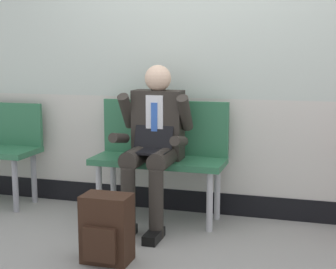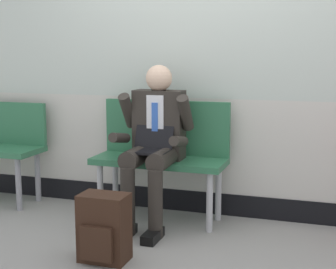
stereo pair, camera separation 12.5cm
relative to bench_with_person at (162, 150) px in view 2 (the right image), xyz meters
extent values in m
plane|color=gray|center=(0.28, -0.37, -0.57)|extent=(18.00, 18.00, 0.00)
cube|color=beige|center=(0.28, 0.28, 0.01)|extent=(5.21, 0.12, 0.80)
cube|color=black|center=(0.28, 0.28, -0.48)|extent=(5.21, 0.14, 0.19)
cube|color=#2D6B47|center=(0.00, -0.07, -0.08)|extent=(1.08, 0.42, 0.05)
cube|color=#2D6B47|center=(0.00, 0.11, 0.17)|extent=(1.08, 0.04, 0.45)
cylinder|color=#B7B7BC|center=(-0.46, -0.22, -0.34)|extent=(0.05, 0.05, 0.47)
cylinder|color=#B7B7BC|center=(-0.46, 0.08, -0.34)|extent=(0.05, 0.05, 0.47)
cylinder|color=#B7B7BC|center=(0.46, -0.22, -0.34)|extent=(0.05, 0.05, 0.47)
cylinder|color=#B7B7BC|center=(0.46, 0.08, -0.34)|extent=(0.05, 0.05, 0.47)
cylinder|color=gray|center=(-1.24, -0.22, -0.34)|extent=(0.05, 0.05, 0.47)
cylinder|color=gray|center=(-1.24, 0.08, -0.34)|extent=(0.05, 0.05, 0.47)
cylinder|color=#2D2823|center=(-0.11, -0.28, -0.01)|extent=(0.15, 0.40, 0.15)
cylinder|color=#2D2823|center=(-0.11, -0.47, -0.31)|extent=(0.11, 0.11, 0.52)
cube|color=black|center=(-0.11, -0.53, -0.54)|extent=(0.10, 0.26, 0.07)
cylinder|color=#2D2823|center=(0.11, -0.28, -0.01)|extent=(0.15, 0.40, 0.15)
cylinder|color=#2D2823|center=(0.11, -0.47, -0.31)|extent=(0.11, 0.11, 0.52)
cube|color=black|center=(0.11, -0.53, -0.54)|extent=(0.10, 0.26, 0.07)
cube|color=#2D2823|center=(0.00, -0.07, 0.22)|extent=(0.40, 0.18, 0.55)
cube|color=silver|center=(0.00, -0.17, 0.27)|extent=(0.14, 0.01, 0.38)
cube|color=blue|center=(0.00, -0.18, 0.24)|extent=(0.05, 0.01, 0.33)
sphere|color=beige|center=(0.00, -0.07, 0.59)|extent=(0.21, 0.21, 0.21)
cylinder|color=#2D2823|center=(-0.24, -0.14, 0.33)|extent=(0.09, 0.25, 0.30)
cylinder|color=#2D2823|center=(-0.24, -0.31, 0.14)|extent=(0.08, 0.27, 0.12)
cylinder|color=#2D2823|center=(0.24, -0.14, 0.33)|extent=(0.09, 0.25, 0.30)
cylinder|color=#2D2823|center=(0.24, -0.31, 0.14)|extent=(0.08, 0.27, 0.12)
cube|color=black|center=(0.00, -0.31, 0.05)|extent=(0.31, 0.22, 0.02)
cube|color=black|center=(0.00, -0.18, 0.16)|extent=(0.31, 0.08, 0.21)
cube|color=#331E14|center=(-0.07, -0.97, -0.35)|extent=(0.32, 0.20, 0.45)
cube|color=#331E14|center=(-0.07, -1.09, -0.41)|extent=(0.22, 0.04, 0.23)
camera|label=1|loc=(1.23, -3.93, 0.80)|focal=54.65mm
camera|label=2|loc=(1.35, -3.89, 0.80)|focal=54.65mm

